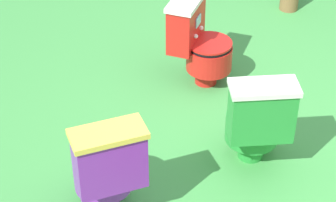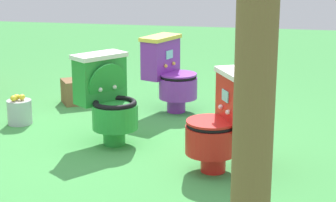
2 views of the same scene
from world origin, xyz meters
name	(u,v)px [view 1 (image 1 of 2)]	position (x,y,z in m)	size (l,w,h in m)	color
ground	(277,161)	(0.00, 0.00, 0.00)	(14.00, 14.00, 0.00)	#429947
toilet_red	(199,42)	(-0.30, -1.09, 0.37)	(0.58, 0.62, 0.73)	red
toilet_green	(256,120)	(0.14, -0.11, 0.37)	(0.62, 0.64, 0.73)	green
toilet_purple	(106,167)	(1.16, -0.43, 0.37)	(0.56, 0.61, 0.73)	purple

